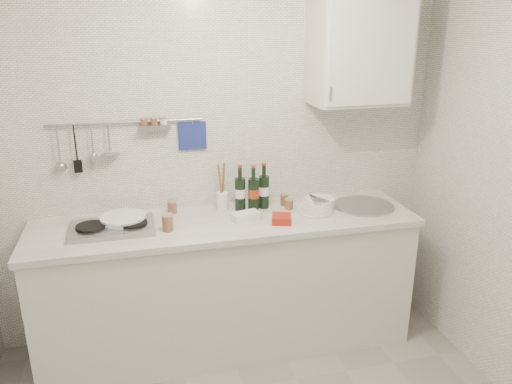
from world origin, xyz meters
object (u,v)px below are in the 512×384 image
Objects in this scene: plate_stack_sink at (317,205)px; utensil_crock at (222,199)px; wall_cabinet at (360,48)px; plate_stack_hob at (122,221)px; wine_bottles at (253,187)px.

plate_stack_sink is 0.63m from utensil_crock.
wall_cabinet is at bearing 23.01° from plate_stack_sink.
plate_stack_sink is (-0.29, -0.12, -0.99)m from wall_cabinet.
utensil_crock reaches higher than plate_stack_hob.
wine_bottles is 0.94× the size of utensil_crock.
wine_bottles is 0.22m from utensil_crock.
wall_cabinet is 1.84m from plate_stack_hob.
wall_cabinet is 2.26× the size of wine_bottles.
plate_stack_hob is 0.94× the size of utensil_crock.
wall_cabinet is 1.12m from wine_bottles.
plate_stack_sink is at bearing -16.95° from utensil_crock.
utensil_crock is at bearing 163.05° from plate_stack_sink.
utensil_crock reaches higher than plate_stack_sink.
wine_bottles is at bearing 178.58° from wall_cabinet.
plate_stack_sink is at bearing -156.99° from wall_cabinet.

